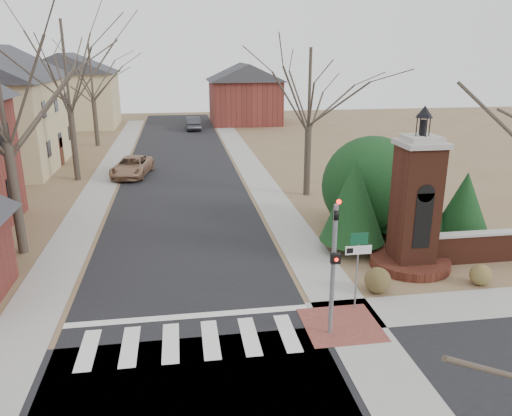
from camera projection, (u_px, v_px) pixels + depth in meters
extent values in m
plane|color=brown|center=(192.00, 357.00, 14.34)|extent=(120.00, 120.00, 0.00)
cube|color=black|center=(181.00, 176.00, 35.06)|extent=(8.00, 70.00, 0.01)
cube|color=silver|center=(191.00, 341.00, 15.09)|extent=(8.00, 2.20, 0.02)
cube|color=silver|center=(189.00, 316.00, 16.50)|extent=(8.00, 0.35, 0.02)
cube|color=gray|center=(254.00, 173.00, 35.83)|extent=(2.00, 60.00, 0.02)
cube|color=gray|center=(105.00, 178.00, 34.29)|extent=(2.00, 60.00, 0.02)
cube|color=brown|center=(341.00, 325.00, 15.99)|extent=(2.40, 2.40, 0.02)
cylinder|color=slate|center=(333.00, 272.00, 14.91)|extent=(0.14, 0.14, 4.20)
imported|color=black|center=(336.00, 210.00, 14.32)|extent=(0.15, 0.18, 0.90)
sphere|color=#FF0C05|center=(339.00, 202.00, 14.02)|extent=(0.14, 0.14, 0.14)
cube|color=black|center=(336.00, 259.00, 14.58)|extent=(0.28, 0.16, 0.30)
sphere|color=#FF0C05|center=(336.00, 260.00, 14.50)|extent=(0.11, 0.11, 0.11)
cylinder|color=slate|center=(357.00, 273.00, 16.66)|extent=(0.06, 0.06, 2.60)
cube|color=silver|center=(358.00, 250.00, 16.38)|extent=(0.90, 0.03, 0.30)
cube|color=black|center=(350.00, 251.00, 16.32)|extent=(0.22, 0.02, 0.18)
cube|color=#0E4529|center=(359.00, 239.00, 16.26)|extent=(0.60, 0.03, 0.40)
cylinder|color=#4F2417|center=(409.00, 262.00, 20.32)|extent=(3.20, 3.20, 0.36)
cube|color=#4F2417|center=(415.00, 208.00, 19.62)|extent=(1.50, 1.50, 5.00)
cube|color=black|center=(423.00, 221.00, 19.03)|extent=(0.70, 0.10, 2.20)
cube|color=gray|center=(421.00, 144.00, 18.85)|extent=(1.70, 1.70, 0.20)
cube|color=gray|center=(422.00, 138.00, 18.79)|extent=(1.30, 1.30, 0.20)
cylinder|color=black|center=(423.00, 128.00, 18.67)|extent=(0.20, 0.20, 0.60)
cone|color=black|center=(425.00, 112.00, 18.49)|extent=(0.64, 0.64, 0.45)
cube|color=#4F2417|center=(512.00, 246.00, 20.86)|extent=(7.50, 0.40, 1.20)
cube|color=tan|center=(71.00, 100.00, 56.88)|extent=(10.00, 8.00, 6.00)
cube|color=tan|center=(37.00, 64.00, 53.76)|extent=(0.75, 0.75, 3.08)
cube|color=maroon|center=(245.00, 102.00, 59.98)|extent=(8.00, 8.00, 5.00)
cube|color=maroon|center=(227.00, 73.00, 57.12)|extent=(0.75, 0.75, 2.80)
cylinder|color=#473D33|center=(351.00, 245.00, 21.92)|extent=(0.20, 0.20, 0.50)
cone|color=black|center=(354.00, 200.00, 21.30)|extent=(2.80, 2.80, 3.60)
cylinder|color=#473D33|center=(409.00, 232.00, 23.54)|extent=(0.20, 0.20, 0.50)
cone|color=black|center=(414.00, 183.00, 22.83)|extent=(3.40, 3.40, 4.20)
cylinder|color=#473D33|center=(460.00, 237.00, 22.89)|extent=(0.20, 0.20, 0.50)
cone|color=black|center=(465.00, 202.00, 22.39)|extent=(2.40, 2.40, 2.80)
sphere|color=black|center=(372.00, 182.00, 23.89)|extent=(4.80, 4.80, 4.80)
cylinder|color=#473D33|center=(16.00, 199.00, 21.06)|extent=(0.40, 0.40, 4.83)
cylinder|color=#473D33|center=(74.00, 143.00, 33.27)|extent=(0.40, 0.40, 5.04)
cylinder|color=#473D33|center=(96.00, 122.00, 45.54)|extent=(0.40, 0.40, 4.41)
cylinder|color=#473D33|center=(307.00, 161.00, 29.88)|extent=(0.40, 0.40, 4.20)
imported|color=#986F53|center=(132.00, 167.00, 34.85)|extent=(3.00, 5.13, 1.34)
imported|color=#35363D|center=(193.00, 123.00, 55.31)|extent=(1.62, 4.40, 1.44)
sphere|color=brown|center=(378.00, 280.00, 18.02)|extent=(0.96, 0.96, 0.96)
sphere|color=brown|center=(481.00, 275.00, 18.64)|extent=(0.80, 0.80, 0.80)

